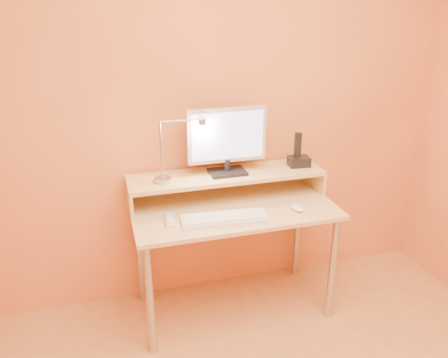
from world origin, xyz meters
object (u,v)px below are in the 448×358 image
object	(u,v)px
mouse	(297,208)
remote_control	(169,220)
lamp_base	(163,180)
phone_dock	(299,161)
monitor_panel	(227,135)
keyboard	(225,219)

from	to	relation	value
mouse	remote_control	size ratio (longest dim) A/B	0.60
mouse	remote_control	bearing A→B (deg)	167.36
lamp_base	phone_dock	xyz separation A→B (m)	(0.87, 0.03, 0.02)
monitor_panel	keyboard	size ratio (longest dim) A/B	1.00
mouse	remote_control	world-z (taller)	mouse
phone_dock	lamp_base	bearing A→B (deg)	-171.77
monitor_panel	phone_dock	distance (m)	0.52
phone_dock	mouse	size ratio (longest dim) A/B	1.35
phone_dock	keyboard	size ratio (longest dim) A/B	0.27
monitor_panel	phone_dock	xyz separation A→B (m)	(0.47, -0.01, -0.21)
monitor_panel	phone_dock	size ratio (longest dim) A/B	3.69
monitor_panel	keyboard	world-z (taller)	monitor_panel
lamp_base	mouse	xyz separation A→B (m)	(0.74, -0.26, -0.16)
monitor_panel	lamp_base	xyz separation A→B (m)	(-0.40, -0.04, -0.23)
phone_dock	monitor_panel	bearing A→B (deg)	-174.95
remote_control	phone_dock	bearing A→B (deg)	18.77
remote_control	lamp_base	bearing A→B (deg)	93.56
phone_dock	remote_control	size ratio (longest dim) A/B	0.81
lamp_base	remote_control	world-z (taller)	lamp_base
monitor_panel	phone_dock	world-z (taller)	monitor_panel
monitor_panel	lamp_base	bearing A→B (deg)	-173.90
keyboard	mouse	size ratio (longest dim) A/B	4.96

